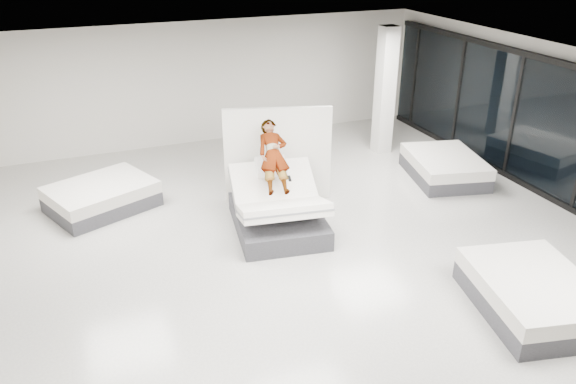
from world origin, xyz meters
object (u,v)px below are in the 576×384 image
Objects in this scene: flat_bed_right_far at (444,167)px; flat_bed_left_far at (102,196)px; divider_panel at (278,155)px; flat_bed_right_near at (533,294)px; remote at (289,179)px; column at (385,91)px; person at (274,164)px; hero_bed at (278,210)px.

flat_bed_right_far is 7.67m from flat_bed_left_far.
divider_panel reaches higher than flat_bed_right_near.
flat_bed_right_near is (2.47, -3.76, -0.78)m from remote.
remote is at bearing -85.29° from divider_panel.
flat_bed_right_far is at bearing 69.06° from flat_bed_right_near.
column reaches higher than flat_bed_left_far.
flat_bed_right_far is at bearing 15.56° from person.
divider_panel is at bearing 73.63° from person.
hero_bed is 1.03× the size of flat_bed_right_far.
hero_bed is 4.56m from flat_bed_right_far.
flat_bed_left_far is (-3.57, 0.91, -0.74)m from divider_panel.
divider_panel is at bearing 68.97° from hero_bed.
person is at bearing 81.70° from hero_bed.
flat_bed_right_near reaches higher than flat_bed_left_far.
person is at bearing -172.74° from flat_bed_right_far.
hero_bed is at bearing -143.67° from column.
person is at bearing 122.52° from flat_bed_right_near.
hero_bed is 5.11m from column.
divider_panel is 0.94× the size of flat_bed_right_near.
flat_bed_left_far is at bearing 153.95° from remote.
divider_panel is 0.70× the size of column.
divider_panel reaches higher than hero_bed.
hero_bed is 0.89m from person.
remote reaches higher than flat_bed_right_far.
flat_bed_right_near is (2.68, -3.83, -0.12)m from hero_bed.
person is 4.58m from flat_bed_right_far.
person is at bearing -146.28° from column.
hero_bed is 3.77m from flat_bed_left_far.
column is at bearing 46.84° from remote.
person is (0.04, 0.30, 0.84)m from hero_bed.
flat_bed_left_far is at bearing 170.18° from flat_bed_right_far.
hero_bed is at bearing -94.77° from divider_panel.
hero_bed is at bearing 124.96° from flat_bed_right_near.
flat_bed_left_far is at bearing -178.12° from divider_panel.
flat_bed_left_far is 0.75× the size of column.
person is 4.77m from column.
remote is 4.07m from flat_bed_left_far.
flat_bed_right_near is (-1.80, -4.70, 0.01)m from flat_bed_right_far.
flat_bed_right_far is (3.99, -0.39, -0.74)m from divider_panel.
column is at bearing 41.84° from divider_panel.
flat_bed_right_far is (4.43, 0.56, -0.97)m from person.
flat_bed_right_far is 5.03m from flat_bed_right_near.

